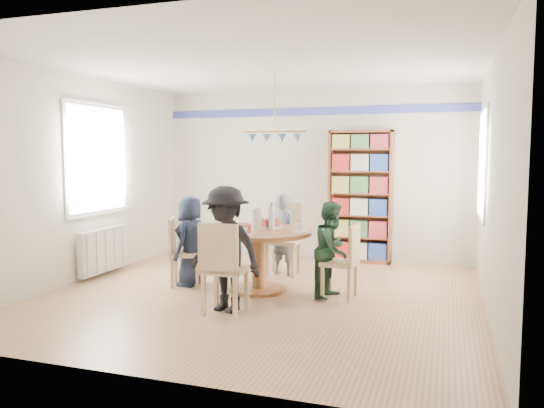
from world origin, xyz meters
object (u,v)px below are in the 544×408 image
at_px(chair_far, 285,235).
at_px(bookshelf, 360,198).
at_px(radiator, 104,250).
at_px(chair_right, 346,258).
at_px(person_near, 226,249).
at_px(dining_table, 259,246).
at_px(person_left, 191,241).
at_px(person_right, 332,250).
at_px(person_far, 283,234).
at_px(chair_near, 222,264).
at_px(chair_left, 180,248).

distance_m(chair_far, bookshelf, 1.53).
distance_m(radiator, bookshelf, 3.86).
relative_size(chair_right, person_near, 0.65).
bearing_deg(dining_table, person_left, 179.74).
bearing_deg(bookshelf, radiator, -147.57).
relative_size(chair_far, person_right, 0.89).
height_order(radiator, chair_far, chair_far).
bearing_deg(person_far, dining_table, 103.07).
height_order(chair_near, person_left, person_left).
height_order(chair_far, person_far, person_far).
bearing_deg(person_left, person_near, 46.82).
relative_size(person_left, bookshelf, 0.56).
xyz_separation_m(chair_near, person_near, (-0.02, 0.13, 0.13)).
bearing_deg(person_right, person_far, 56.10).
height_order(chair_left, person_far, person_far).
relative_size(chair_far, bookshelf, 0.49).
bearing_deg(bookshelf, chair_far, -125.82).
bearing_deg(chair_left, radiator, 171.68).
bearing_deg(radiator, person_left, -5.27).
distance_m(person_right, bookshelf, 2.21).
height_order(chair_right, chair_far, chair_far).
bearing_deg(chair_left, person_left, 26.30).
relative_size(chair_near, person_left, 0.85).
xyz_separation_m(person_left, person_right, (1.83, 0.00, -0.01)).
height_order(dining_table, chair_near, chair_near).
xyz_separation_m(chair_left, bookshelf, (1.93, 2.23, 0.53)).
bearing_deg(chair_left, chair_right, 1.08).
bearing_deg(person_right, person_left, 102.34).
height_order(chair_near, person_right, person_right).
relative_size(person_left, person_right, 1.01).
height_order(chair_near, bookshelf, bookshelf).
bearing_deg(bookshelf, person_near, -106.88).
bearing_deg(person_near, chair_left, 153.66).
relative_size(chair_far, chair_near, 1.03).
xyz_separation_m(person_near, bookshelf, (0.93, 3.07, 0.33)).
height_order(radiator, person_far, person_far).
bearing_deg(person_left, dining_table, 92.50).
height_order(person_far, bookshelf, bookshelf).
relative_size(radiator, dining_table, 0.77).
xyz_separation_m(chair_left, person_left, (0.12, 0.06, 0.09)).
relative_size(chair_left, person_far, 0.76).
bearing_deg(chair_far, person_near, -92.26).
relative_size(radiator, bookshelf, 0.49).
xyz_separation_m(person_right, person_near, (-0.95, -0.90, 0.10)).
height_order(person_far, person_near, person_near).
distance_m(chair_left, chair_near, 1.41).
relative_size(chair_right, person_right, 0.77).
bearing_deg(person_left, chair_near, 43.39).
bearing_deg(person_left, chair_left, -60.94).
bearing_deg(radiator, chair_near, -26.94).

